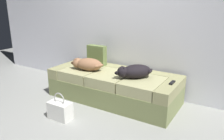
# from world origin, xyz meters

# --- Properties ---
(ground_plane) EXTENTS (10.00, 10.00, 0.00)m
(ground_plane) POSITION_xyz_m (0.00, 0.00, 0.00)
(ground_plane) COLOR gray
(back_wall) EXTENTS (6.40, 0.10, 2.80)m
(back_wall) POSITION_xyz_m (0.00, 1.66, 1.40)
(back_wall) COLOR silver
(back_wall) RESTS_ON ground
(couch) EXTENTS (2.04, 0.85, 0.46)m
(couch) POSITION_xyz_m (0.00, 1.11, 0.23)
(couch) COLOR olive
(couch) RESTS_ON ground
(dog_tan) EXTENTS (0.58, 0.33, 0.20)m
(dog_tan) POSITION_xyz_m (-0.42, 0.99, 0.56)
(dog_tan) COLOR #8A5F41
(dog_tan) RESTS_ON couch
(dog_dark) EXTENTS (0.50, 0.49, 0.20)m
(dog_dark) POSITION_xyz_m (0.39, 1.03, 0.56)
(dog_dark) COLOR black
(dog_dark) RESTS_ON couch
(tv_remote) EXTENTS (0.05, 0.15, 0.02)m
(tv_remote) POSITION_xyz_m (0.94, 1.11, 0.47)
(tv_remote) COLOR black
(tv_remote) RESTS_ON couch
(throw_pillow) EXTENTS (0.34, 0.12, 0.34)m
(throw_pillow) POSITION_xyz_m (-0.48, 1.34, 0.63)
(throw_pillow) COLOR #61733F
(throw_pillow) RESTS_ON couch
(handbag) EXTENTS (0.32, 0.18, 0.38)m
(handbag) POSITION_xyz_m (-0.29, 0.19, 0.13)
(handbag) COLOR silver
(handbag) RESTS_ON ground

